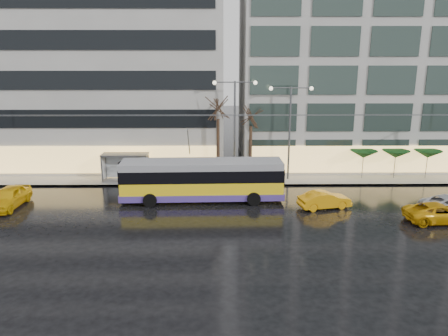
{
  "coord_description": "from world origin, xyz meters",
  "views": [
    {
      "loc": [
        0.65,
        -28.29,
        11.59
      ],
      "look_at": [
        0.98,
        5.0,
        2.75
      ],
      "focal_mm": 35.0,
      "sensor_mm": 36.0,
      "label": 1
    }
  ],
  "objects_px": {
    "trolleybus": "(202,181)",
    "bus_shelter": "(122,161)",
    "taxi_a": "(9,197)",
    "street_lamp_near": "(235,117)"
  },
  "relations": [
    {
      "from": "trolleybus",
      "to": "bus_shelter",
      "type": "bearing_deg",
      "value": 143.9
    },
    {
      "from": "taxi_a",
      "to": "trolleybus",
      "type": "bearing_deg",
      "value": 7.99
    },
    {
      "from": "bus_shelter",
      "to": "taxi_a",
      "type": "relative_size",
      "value": 0.89
    },
    {
      "from": "street_lamp_near",
      "to": "trolleybus",
      "type": "bearing_deg",
      "value": -116.11
    },
    {
      "from": "trolleybus",
      "to": "taxi_a",
      "type": "relative_size",
      "value": 2.74
    },
    {
      "from": "bus_shelter",
      "to": "taxi_a",
      "type": "bearing_deg",
      "value": -135.98
    },
    {
      "from": "trolleybus",
      "to": "bus_shelter",
      "type": "xyz_separation_m",
      "value": [
        -7.61,
        5.55,
        0.35
      ]
    },
    {
      "from": "trolleybus",
      "to": "street_lamp_near",
      "type": "relative_size",
      "value": 1.43
    },
    {
      "from": "street_lamp_near",
      "to": "bus_shelter",
      "type": "bearing_deg",
      "value": -179.37
    },
    {
      "from": "street_lamp_near",
      "to": "taxi_a",
      "type": "bearing_deg",
      "value": -158.04
    }
  ]
}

